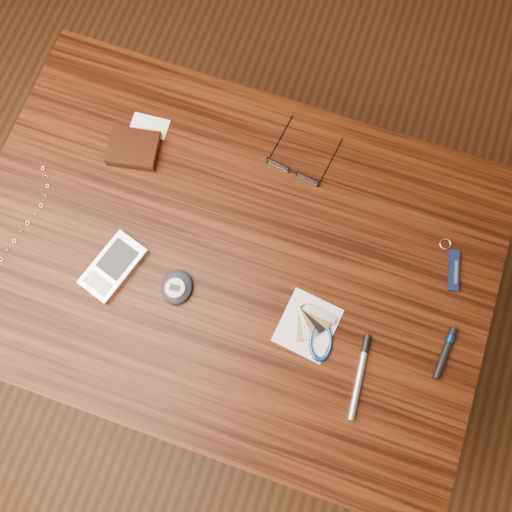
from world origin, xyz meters
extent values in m
plane|color=#472814|center=(0.00, 0.00, 0.00)|extent=(3.80, 3.80, 0.00)
cube|color=#391709|center=(0.00, 0.00, 0.73)|extent=(1.00, 0.70, 0.03)
cylinder|color=#4C2814|center=(-0.45, -0.30, 0.36)|extent=(0.05, 0.05, 0.71)
cylinder|color=#4C2814|center=(0.45, -0.30, 0.36)|extent=(0.05, 0.05, 0.71)
cylinder|color=#4C2814|center=(-0.45, 0.30, 0.36)|extent=(0.05, 0.05, 0.71)
cylinder|color=#4C2814|center=(0.45, 0.30, 0.36)|extent=(0.05, 0.05, 0.71)
cube|color=black|center=(-0.25, 0.14, 0.76)|extent=(0.11, 0.10, 0.02)
cube|color=black|center=(-0.25, 0.14, 0.77)|extent=(0.11, 0.09, 0.00)
cube|color=white|center=(-0.24, 0.20, 0.75)|extent=(0.08, 0.05, 0.00)
cube|color=black|center=(0.03, 0.20, 0.76)|extent=(0.05, 0.01, 0.02)
cube|color=silver|center=(0.03, 0.20, 0.76)|extent=(0.04, 0.01, 0.02)
cylinder|color=black|center=(0.02, 0.26, 0.75)|extent=(0.02, 0.11, 0.00)
cube|color=black|center=(0.10, 0.19, 0.76)|extent=(0.05, 0.01, 0.02)
cube|color=silver|center=(0.10, 0.19, 0.76)|extent=(0.04, 0.01, 0.02)
cylinder|color=black|center=(0.13, 0.24, 0.75)|extent=(0.02, 0.11, 0.00)
cube|color=black|center=(0.07, 0.19, 0.77)|extent=(0.02, 0.00, 0.00)
torus|color=#E7BB74|center=(0.38, 0.15, 0.75)|extent=(0.02, 0.02, 0.00)
torus|color=silver|center=(-0.40, -0.15, 0.75)|extent=(0.01, 0.01, 0.00)
torus|color=silver|center=(-0.40, -0.13, 0.75)|extent=(0.01, 0.01, 0.01)
torus|color=silver|center=(-0.39, -0.11, 0.75)|extent=(0.01, 0.01, 0.00)
torus|color=silver|center=(-0.39, -0.09, 0.75)|extent=(0.01, 0.01, 0.01)
torus|color=silver|center=(-0.38, -0.07, 0.75)|extent=(0.01, 0.01, 0.00)
torus|color=silver|center=(-0.38, -0.05, 0.75)|extent=(0.01, 0.00, 0.01)
torus|color=silver|center=(-0.37, -0.03, 0.75)|extent=(0.01, 0.01, 0.00)
torus|color=silver|center=(-0.37, 0.00, 0.75)|extent=(0.01, 0.00, 0.01)
torus|color=silver|center=(-0.38, 0.02, 0.75)|extent=(0.01, 0.01, 0.00)
torus|color=silver|center=(-0.39, 0.03, 0.75)|extent=(0.01, 0.01, 0.01)
torus|color=silver|center=(-0.40, 0.05, 0.75)|extent=(0.01, 0.01, 0.00)
cube|color=silver|center=(-0.19, -0.09, 0.76)|extent=(0.10, 0.14, 0.02)
cube|color=black|center=(-0.19, -0.08, 0.77)|extent=(0.07, 0.08, 0.00)
cube|color=#ACB0B4|center=(-0.20, -0.13, 0.77)|extent=(0.06, 0.04, 0.00)
ellipsoid|color=black|center=(-0.07, -0.09, 0.76)|extent=(0.07, 0.07, 0.02)
cylinder|color=#ACAEB5|center=(-0.07, -0.10, 0.77)|extent=(0.04, 0.04, 0.00)
cube|color=black|center=(-0.07, -0.10, 0.78)|extent=(0.02, 0.01, 0.00)
cube|color=silver|center=(0.18, -0.08, 0.75)|extent=(0.11, 0.12, 0.00)
torus|color=#0F46B0|center=(0.21, -0.10, 0.76)|extent=(0.07, 0.07, 0.01)
cube|color=olive|center=(0.17, -0.08, 0.75)|extent=(0.03, 0.06, 0.00)
cube|color=silver|center=(0.18, -0.08, 0.75)|extent=(0.04, 0.06, 0.00)
cube|color=olive|center=(0.18, -0.07, 0.76)|extent=(0.05, 0.05, 0.00)
cube|color=black|center=(0.19, -0.06, 0.76)|extent=(0.06, 0.05, 0.00)
cube|color=olive|center=(0.19, -0.06, 0.76)|extent=(0.06, 0.03, 0.00)
cube|color=silver|center=(0.20, -0.05, 0.76)|extent=(0.06, 0.02, 0.00)
cube|color=#0D1937|center=(0.41, 0.11, 0.75)|extent=(0.03, 0.08, 0.01)
cube|color=silver|center=(0.41, 0.10, 0.76)|extent=(0.01, 0.04, 0.00)
cylinder|color=#B9B9BE|center=(0.30, -0.14, 0.76)|extent=(0.02, 0.15, 0.01)
cylinder|color=black|center=(0.29, -0.08, 0.76)|extent=(0.02, 0.03, 0.01)
cylinder|color=black|center=(0.43, -0.05, 0.76)|extent=(0.02, 0.10, 0.01)
cylinder|color=#1030A0|center=(0.43, -0.02, 0.76)|extent=(0.02, 0.01, 0.01)
camera|label=1|loc=(0.12, -0.20, 1.67)|focal=35.00mm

